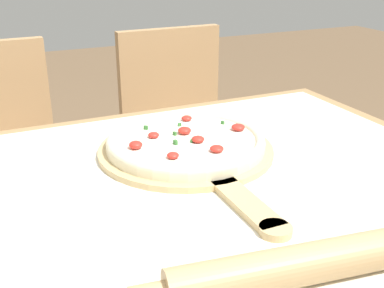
# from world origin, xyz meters

# --- Properties ---
(dining_table) EXTENTS (1.11, 0.82, 0.75)m
(dining_table) POSITION_xyz_m (0.00, 0.00, 0.62)
(dining_table) COLOR #A87F51
(dining_table) RESTS_ON ground_plane
(towel_cloth) EXTENTS (1.03, 0.74, 0.00)m
(towel_cloth) POSITION_xyz_m (0.00, 0.00, 0.75)
(towel_cloth) COLOR white
(towel_cloth) RESTS_ON dining_table
(pizza_peel) EXTENTS (0.35, 0.52, 0.01)m
(pizza_peel) POSITION_xyz_m (0.04, 0.10, 0.76)
(pizza_peel) COLOR tan
(pizza_peel) RESTS_ON towel_cloth
(pizza) EXTENTS (0.32, 0.32, 0.03)m
(pizza) POSITION_xyz_m (0.04, 0.12, 0.78)
(pizza) COLOR beige
(pizza) RESTS_ON pizza_peel
(rolling_pin) EXTENTS (0.42, 0.10, 0.05)m
(rolling_pin) POSITION_xyz_m (0.00, -0.31, 0.78)
(rolling_pin) COLOR tan
(rolling_pin) RESTS_ON towel_cloth
(chair_right) EXTENTS (0.41, 0.41, 0.87)m
(chair_right) POSITION_xyz_m (0.31, 0.79, 0.50)
(chair_right) COLOR tan
(chair_right) RESTS_ON ground_plane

